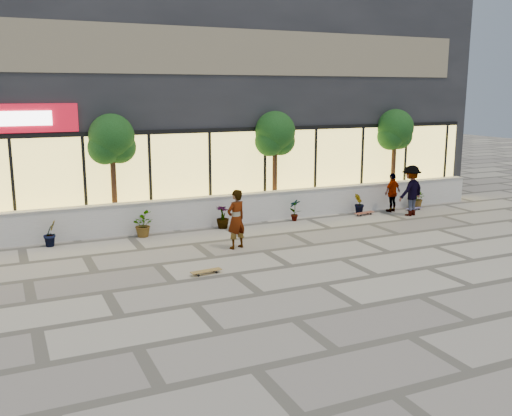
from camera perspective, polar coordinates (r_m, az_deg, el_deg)
name	(u,v)px	position (r m, az deg, el deg)	size (l,w,h in m)	color
ground	(322,284)	(14.12, 6.60, -7.60)	(80.00, 80.00, 0.00)	#A9A492
planter_wall	(220,210)	(20.08, -3.65, -0.21)	(22.00, 0.42, 1.04)	white
retail_building	(173,100)	(24.87, -8.34, 10.60)	(24.00, 9.17, 8.50)	black
shrub_b	(50,233)	(18.38, -19.88, -2.38)	(0.45, 0.36, 0.81)	#153611
shrub_c	(142,224)	(18.78, -11.35, -1.62)	(0.73, 0.63, 0.81)	#153611
shrub_d	(223,217)	(19.57, -3.35, -0.88)	(0.45, 0.45, 0.81)	#153611
shrub_e	(295,210)	(20.72, 3.90, -0.19)	(0.43, 0.29, 0.81)	#153611
shrub_f	(359,204)	(22.16, 10.29, 0.43)	(0.45, 0.36, 0.81)	#153611
shrub_g	(417,198)	(23.84, 15.84, 0.95)	(0.73, 0.63, 0.81)	#153611
tree_midwest	(112,142)	(19.47, -14.23, 6.41)	(1.60, 1.50, 3.92)	#462619
tree_mideast	(275,136)	(21.36, 1.92, 7.19)	(1.60, 1.50, 3.92)	#462619
tree_east	(395,132)	(24.30, 13.73, 7.40)	(1.60, 1.50, 3.92)	#462619
skater_center	(236,219)	(16.95, -2.00, -1.12)	(0.65, 0.43, 1.79)	silver
skater_right_near	(392,193)	(22.81, 13.49, 1.52)	(0.89, 0.37, 1.52)	white
skater_right_far	(411,191)	(22.26, 15.23, 1.70)	(1.23, 0.71, 1.91)	maroon
skateboard_center	(206,271)	(14.81, -5.00, -6.31)	(0.85, 0.30, 0.10)	brown
skateboard_right_near	(364,213)	(22.06, 10.79, -0.48)	(0.90, 0.38, 0.11)	brown
skateboard_right_far	(414,208)	(23.43, 15.50, -0.03)	(0.74, 0.24, 0.09)	#544E90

